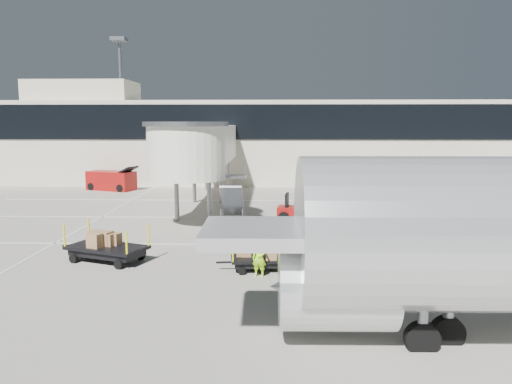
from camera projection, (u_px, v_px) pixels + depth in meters
ground at (254, 256)px, 22.58m from camera, size 140.00×140.00×0.00m
lane_markings at (249, 217)px, 31.84m from camera, size 40.00×30.00×0.02m
terminal at (261, 140)px, 51.66m from camera, size 64.00×12.11×15.20m
jet_bridge at (202, 147)px, 34.25m from camera, size 5.70×20.40×6.03m
baggage_tug at (300, 212)px, 30.19m from camera, size 2.79×2.01×1.72m
suitcase_cart at (362, 217)px, 29.47m from camera, size 3.29×2.34×1.29m
box_cart_near at (265, 259)px, 20.34m from camera, size 3.33×1.61×1.28m
box_cart_far at (110, 247)px, 21.54m from camera, size 4.22×2.79×1.64m
ground_worker at (259, 258)px, 19.39m from camera, size 0.63×0.48×1.55m
minivan at (439, 195)px, 34.66m from camera, size 2.86×4.66×1.65m
belt_loader at (112, 181)px, 44.23m from camera, size 4.85×3.18×2.20m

